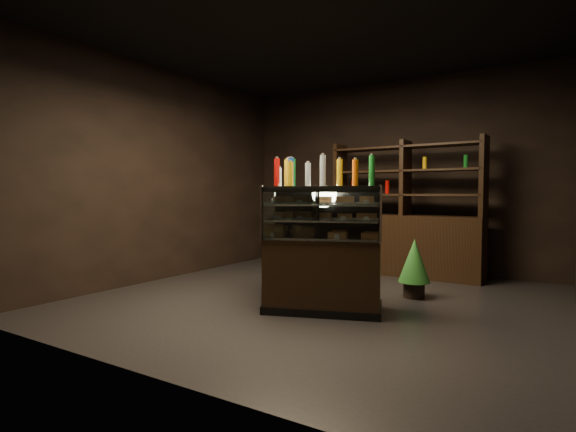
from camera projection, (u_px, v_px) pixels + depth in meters
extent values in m
plane|color=black|center=(319.00, 300.00, 5.14)|extent=(5.00, 5.00, 0.00)
cube|color=black|center=(392.00, 176.00, 7.18)|extent=(5.00, 0.02, 3.00)
cube|color=black|center=(141.00, 151.00, 2.94)|extent=(5.00, 0.02, 3.00)
cube|color=black|center=(164.00, 174.00, 6.38)|extent=(0.02, 5.00, 3.00)
cube|color=black|center=(320.00, 33.00, 4.99)|extent=(5.00, 5.00, 0.02)
cube|color=black|center=(323.00, 275.00, 4.64)|extent=(1.29, 0.93, 0.76)
cube|color=black|center=(323.00, 307.00, 4.66)|extent=(1.32, 0.96, 0.08)
cube|color=black|center=(323.00, 189.00, 4.60)|extent=(1.29, 0.93, 0.06)
cube|color=silver|center=(323.00, 237.00, 4.62)|extent=(1.23, 0.87, 0.02)
cube|color=silver|center=(323.00, 220.00, 4.62)|extent=(1.23, 0.87, 0.02)
cube|color=silver|center=(323.00, 205.00, 4.61)|extent=(1.23, 0.87, 0.02)
cube|color=white|center=(319.00, 214.00, 4.32)|extent=(1.10, 0.39, 0.53)
cylinder|color=silver|center=(380.00, 214.00, 4.21)|extent=(0.03, 0.03, 0.55)
cylinder|color=silver|center=(261.00, 213.00, 4.45)|extent=(0.03, 0.03, 0.55)
cube|color=black|center=(288.00, 268.00, 5.08)|extent=(1.14, 1.28, 0.76)
cube|color=black|center=(288.00, 297.00, 5.10)|extent=(1.17, 1.32, 0.08)
cube|color=black|center=(288.00, 190.00, 5.03)|extent=(1.14, 1.28, 0.06)
cube|color=silver|center=(288.00, 234.00, 5.06)|extent=(1.07, 1.22, 0.02)
cube|color=silver|center=(288.00, 218.00, 5.05)|extent=(1.07, 1.22, 0.02)
cube|color=silver|center=(288.00, 204.00, 5.04)|extent=(1.07, 1.22, 0.02)
cube|color=white|center=(261.00, 211.00, 5.03)|extent=(0.67, 0.96, 0.53)
cylinder|color=silver|center=(261.00, 213.00, 4.45)|extent=(0.03, 0.03, 0.55)
cylinder|color=silver|center=(262.00, 209.00, 5.61)|extent=(0.03, 0.03, 0.55)
cube|color=#D2894B|center=(277.00, 233.00, 4.70)|extent=(0.20, 0.14, 0.06)
cube|color=#D2894B|center=(307.00, 234.00, 4.63)|extent=(0.20, 0.14, 0.06)
cube|color=#D2894B|center=(339.00, 234.00, 4.56)|extent=(0.20, 0.14, 0.06)
cube|color=#D2894B|center=(371.00, 235.00, 4.49)|extent=(0.20, 0.14, 0.06)
cylinder|color=white|center=(282.00, 218.00, 4.71)|extent=(0.24, 0.24, 0.01)
cube|color=#D2894B|center=(282.00, 215.00, 4.71)|extent=(0.19, 0.14, 0.05)
cylinder|color=white|center=(302.00, 218.00, 4.66)|extent=(0.24, 0.24, 0.01)
cube|color=#D2894B|center=(302.00, 215.00, 4.66)|extent=(0.19, 0.14, 0.05)
cylinder|color=white|center=(323.00, 218.00, 4.61)|extent=(0.24, 0.24, 0.01)
cube|color=#D2894B|center=(323.00, 215.00, 4.61)|extent=(0.19, 0.14, 0.05)
cylinder|color=white|center=(345.00, 219.00, 4.57)|extent=(0.24, 0.24, 0.01)
cube|color=#D2894B|center=(345.00, 215.00, 4.57)|extent=(0.19, 0.14, 0.05)
cylinder|color=white|center=(367.00, 219.00, 4.52)|extent=(0.24, 0.24, 0.01)
cube|color=#D2894B|center=(367.00, 216.00, 4.52)|extent=(0.19, 0.14, 0.05)
cylinder|color=white|center=(282.00, 203.00, 4.70)|extent=(0.24, 0.24, 0.02)
cube|color=#D2894B|center=(282.00, 199.00, 4.70)|extent=(0.19, 0.14, 0.05)
cylinder|color=white|center=(302.00, 203.00, 4.65)|extent=(0.24, 0.24, 0.02)
cube|color=#D2894B|center=(302.00, 199.00, 4.65)|extent=(0.19, 0.14, 0.05)
cylinder|color=white|center=(323.00, 203.00, 4.61)|extent=(0.24, 0.24, 0.02)
cube|color=#D2894B|center=(323.00, 199.00, 4.61)|extent=(0.19, 0.14, 0.05)
cylinder|color=white|center=(345.00, 203.00, 4.56)|extent=(0.24, 0.24, 0.02)
cube|color=#D2894B|center=(345.00, 200.00, 4.56)|extent=(0.19, 0.14, 0.05)
cylinder|color=white|center=(367.00, 203.00, 4.51)|extent=(0.24, 0.24, 0.02)
cube|color=#D2894B|center=(367.00, 200.00, 4.51)|extent=(0.19, 0.14, 0.05)
cube|color=#D2894B|center=(283.00, 227.00, 5.54)|extent=(0.18, 0.20, 0.06)
cube|color=#D2894B|center=(284.00, 229.00, 5.22)|extent=(0.18, 0.20, 0.06)
cube|color=#D2894B|center=(286.00, 231.00, 4.89)|extent=(0.18, 0.20, 0.06)
cube|color=#D2894B|center=(287.00, 234.00, 4.57)|extent=(0.18, 0.20, 0.06)
cylinder|color=white|center=(286.00, 214.00, 5.49)|extent=(0.24, 0.24, 0.01)
cube|color=#D2894B|center=(286.00, 212.00, 5.49)|extent=(0.17, 0.19, 0.05)
cylinder|color=white|center=(287.00, 215.00, 5.27)|extent=(0.24, 0.24, 0.01)
cube|color=#D2894B|center=(287.00, 212.00, 5.27)|extent=(0.17, 0.19, 0.05)
cylinder|color=white|center=(288.00, 216.00, 5.05)|extent=(0.24, 0.24, 0.01)
cube|color=#D2894B|center=(288.00, 213.00, 5.05)|extent=(0.17, 0.19, 0.05)
cylinder|color=white|center=(289.00, 217.00, 4.83)|extent=(0.24, 0.24, 0.01)
cube|color=#D2894B|center=(289.00, 214.00, 4.83)|extent=(0.17, 0.19, 0.05)
cylinder|color=white|center=(290.00, 218.00, 4.61)|extent=(0.24, 0.24, 0.01)
cube|color=#D2894B|center=(290.00, 215.00, 4.61)|extent=(0.17, 0.19, 0.05)
cylinder|color=white|center=(286.00, 201.00, 5.48)|extent=(0.24, 0.24, 0.02)
cube|color=#D2894B|center=(286.00, 199.00, 5.48)|extent=(0.17, 0.19, 0.05)
cylinder|color=white|center=(287.00, 202.00, 5.26)|extent=(0.24, 0.24, 0.02)
cube|color=#D2894B|center=(287.00, 199.00, 5.26)|extent=(0.17, 0.19, 0.05)
cylinder|color=white|center=(288.00, 202.00, 5.04)|extent=(0.24, 0.24, 0.02)
cube|color=#D2894B|center=(288.00, 199.00, 5.04)|extent=(0.17, 0.19, 0.05)
cylinder|color=white|center=(289.00, 202.00, 4.82)|extent=(0.24, 0.24, 0.02)
cube|color=#D2894B|center=(289.00, 199.00, 4.82)|extent=(0.17, 0.19, 0.05)
cylinder|color=white|center=(290.00, 203.00, 4.60)|extent=(0.24, 0.24, 0.02)
cube|color=#D2894B|center=(290.00, 200.00, 4.60)|extent=(0.17, 0.19, 0.05)
cylinder|color=#147223|center=(277.00, 173.00, 4.70)|extent=(0.06, 0.06, 0.28)
cylinder|color=silver|center=(277.00, 159.00, 4.69)|extent=(0.03, 0.03, 0.02)
cylinder|color=yellow|center=(293.00, 173.00, 4.66)|extent=(0.06, 0.06, 0.28)
cylinder|color=silver|center=(293.00, 159.00, 4.65)|extent=(0.03, 0.03, 0.02)
cylinder|color=black|center=(308.00, 173.00, 4.63)|extent=(0.06, 0.06, 0.28)
cylinder|color=silver|center=(308.00, 158.00, 4.62)|extent=(0.03, 0.03, 0.02)
cylinder|color=#0F38B2|center=(324.00, 173.00, 4.59)|extent=(0.06, 0.06, 0.28)
cylinder|color=silver|center=(324.00, 158.00, 4.58)|extent=(0.03, 0.03, 0.02)
cylinder|color=#B20C0A|center=(339.00, 173.00, 4.56)|extent=(0.06, 0.06, 0.28)
cylinder|color=silver|center=(339.00, 158.00, 4.55)|extent=(0.03, 0.03, 0.02)
cylinder|color=#D8590A|center=(355.00, 172.00, 4.52)|extent=(0.06, 0.06, 0.28)
cylinder|color=silver|center=(356.00, 157.00, 4.51)|extent=(0.03, 0.03, 0.02)
cylinder|color=silver|center=(372.00, 172.00, 4.49)|extent=(0.06, 0.06, 0.28)
cylinder|color=silver|center=(372.00, 157.00, 4.48)|extent=(0.03, 0.03, 0.02)
cylinder|color=#147223|center=(286.00, 176.00, 5.51)|extent=(0.06, 0.06, 0.28)
cylinder|color=silver|center=(286.00, 164.00, 5.50)|extent=(0.03, 0.03, 0.02)
cylinder|color=yellow|center=(286.00, 176.00, 5.35)|extent=(0.06, 0.06, 0.28)
cylinder|color=silver|center=(286.00, 163.00, 5.34)|extent=(0.03, 0.03, 0.02)
cylinder|color=black|center=(287.00, 175.00, 5.19)|extent=(0.06, 0.06, 0.28)
cylinder|color=silver|center=(287.00, 162.00, 5.18)|extent=(0.03, 0.03, 0.02)
cylinder|color=#0F38B2|center=(288.00, 175.00, 5.03)|extent=(0.06, 0.06, 0.28)
cylinder|color=silver|center=(288.00, 161.00, 5.02)|extent=(0.03, 0.03, 0.02)
cylinder|color=#B20C0A|center=(288.00, 174.00, 4.86)|extent=(0.06, 0.06, 0.28)
cylinder|color=silver|center=(288.00, 160.00, 4.86)|extent=(0.03, 0.03, 0.02)
cylinder|color=#D8590A|center=(289.00, 173.00, 4.70)|extent=(0.06, 0.06, 0.28)
cylinder|color=silver|center=(289.00, 159.00, 4.69)|extent=(0.03, 0.03, 0.02)
cylinder|color=silver|center=(290.00, 173.00, 4.54)|extent=(0.06, 0.06, 0.28)
cylinder|color=silver|center=(290.00, 158.00, 4.53)|extent=(0.03, 0.03, 0.02)
cylinder|color=black|center=(414.00, 290.00, 5.26)|extent=(0.24, 0.24, 0.18)
cone|color=#17511F|center=(414.00, 260.00, 5.24)|extent=(0.37, 0.37, 0.51)
cone|color=#17511F|center=(415.00, 246.00, 5.23)|extent=(0.29, 0.29, 0.36)
cube|color=black|center=(405.00, 245.00, 6.67)|extent=(2.24, 0.52, 0.90)
cube|color=black|center=(340.00, 179.00, 7.23)|extent=(0.08, 0.38, 1.10)
cube|color=black|center=(406.00, 178.00, 6.62)|extent=(0.08, 0.38, 1.10)
cube|color=black|center=(484.00, 176.00, 6.00)|extent=(0.08, 0.38, 1.10)
cube|color=black|center=(405.00, 195.00, 6.63)|extent=(2.20, 0.48, 0.03)
cube|color=black|center=(406.00, 171.00, 6.61)|extent=(2.20, 0.48, 0.03)
cube|color=black|center=(406.00, 147.00, 6.60)|extent=(2.20, 0.48, 0.03)
cylinder|color=#147223|center=(354.00, 187.00, 7.10)|extent=(0.06, 0.06, 0.22)
cylinder|color=yellow|center=(387.00, 187.00, 6.78)|extent=(0.06, 0.06, 0.22)
cylinder|color=black|center=(424.00, 186.00, 6.46)|extent=(0.06, 0.06, 0.22)
cylinder|color=#0F38B2|center=(465.00, 186.00, 6.15)|extent=(0.06, 0.06, 0.22)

